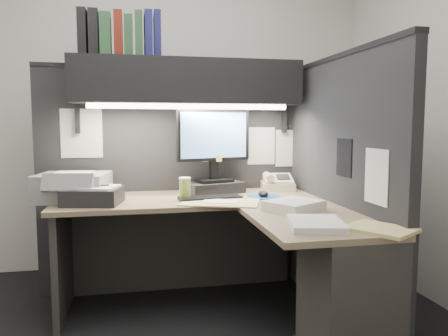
{
  "coord_description": "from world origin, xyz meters",
  "views": [
    {
      "loc": [
        -0.24,
        -2.28,
        1.21
      ],
      "look_at": [
        0.33,
        0.51,
        0.93
      ],
      "focal_mm": 35.0,
      "sensor_mm": 36.0,
      "label": 1
    }
  ],
  "objects": [
    {
      "name": "partition_back",
      "position": [
        0.03,
        0.93,
        0.8
      ],
      "size": [
        1.9,
        0.06,
        1.6
      ],
      "primitive_type": "cube",
      "color": "black",
      "rests_on": "floor"
    },
    {
      "name": "manila_stack",
      "position": [
        0.84,
        -0.52,
        0.74
      ],
      "size": [
        0.34,
        0.36,
        0.02
      ],
      "primitive_type": "cube",
      "rotation": [
        0.0,
        0.0,
        0.57
      ],
      "color": "tan",
      "rests_on": "desk"
    },
    {
      "name": "partition_right",
      "position": [
        0.98,
        0.18,
        0.8
      ],
      "size": [
        0.06,
        1.5,
        1.6
      ],
      "primitive_type": "cube",
      "color": "black",
      "rests_on": "floor"
    },
    {
      "name": "binder_row",
      "position": [
        -0.32,
        0.74,
        1.79
      ],
      "size": [
        0.53,
        0.25,
        0.3
      ],
      "color": "black",
      "rests_on": "overhead_shelf"
    },
    {
      "name": "keyboard",
      "position": [
        0.23,
        0.46,
        0.74
      ],
      "size": [
        0.42,
        0.18,
        0.02
      ],
      "primitive_type": "cube",
      "rotation": [
        0.0,
        0.0,
        0.12
      ],
      "color": "black",
      "rests_on": "desk"
    },
    {
      "name": "paper_stack_b",
      "position": [
        0.59,
        -0.39,
        0.75
      ],
      "size": [
        0.31,
        0.36,
        0.03
      ],
      "primitive_type": "cube",
      "rotation": [
        0.0,
        0.0,
        -0.24
      ],
      "color": "white",
      "rests_on": "desk"
    },
    {
      "name": "monitor",
      "position": [
        0.3,
        0.73,
        0.96
      ],
      "size": [
        0.53,
        0.33,
        0.59
      ],
      "rotation": [
        0.0,
        0.0,
        0.26
      ],
      "color": "black",
      "rests_on": "desk"
    },
    {
      "name": "wall_back",
      "position": [
        0.0,
        1.5,
        1.35
      ],
      "size": [
        3.5,
        0.04,
        2.7
      ],
      "primitive_type": "cube",
      "color": "silver",
      "rests_on": "floor"
    },
    {
      "name": "telephone",
      "position": [
        0.79,
        0.77,
        0.78
      ],
      "size": [
        0.26,
        0.27,
        0.09
      ],
      "primitive_type": "cube",
      "rotation": [
        0.0,
        0.0,
        -0.16
      ],
      "color": "beige",
      "rests_on": "desk"
    },
    {
      "name": "pinned_papers",
      "position": [
        0.42,
        0.56,
        1.05
      ],
      "size": [
        1.76,
        1.31,
        0.51
      ],
      "color": "white",
      "rests_on": "partition_back"
    },
    {
      "name": "notebook_stack",
      "position": [
        -0.49,
        0.44,
        0.78
      ],
      "size": [
        0.37,
        0.33,
        0.1
      ],
      "primitive_type": "cube",
      "rotation": [
        0.0,
        0.0,
        -0.21
      ],
      "color": "black",
      "rests_on": "desk"
    },
    {
      "name": "mousepad",
      "position": [
        0.6,
        0.47,
        0.73
      ],
      "size": [
        0.22,
        0.21,
        0.0
      ],
      "primitive_type": "cube",
      "rotation": [
        0.0,
        0.0,
        -0.08
      ],
      "color": "#1A4590",
      "rests_on": "desk"
    },
    {
      "name": "open_folder",
      "position": [
        0.27,
        0.32,
        0.73
      ],
      "size": [
        0.54,
        0.45,
        0.01
      ],
      "primitive_type": "cube",
      "rotation": [
        0.0,
        0.0,
        -0.35
      ],
      "color": "tan",
      "rests_on": "desk"
    },
    {
      "name": "coffee_cup",
      "position": [
        0.07,
        0.47,
        0.8
      ],
      "size": [
        0.07,
        0.07,
        0.13
      ],
      "primitive_type": "cylinder",
      "rotation": [
        0.0,
        0.0,
        -0.02
      ],
      "color": "#9EAF46",
      "rests_on": "desk"
    },
    {
      "name": "task_light_tube",
      "position": [
        0.12,
        0.61,
        1.33
      ],
      "size": [
        1.32,
        0.04,
        0.04
      ],
      "primitive_type": "cylinder",
      "rotation": [
        0.0,
        1.57,
        0.0
      ],
      "color": "white",
      "rests_on": "overhead_shelf"
    },
    {
      "name": "paper_stack_a",
      "position": [
        0.63,
        0.01,
        0.76
      ],
      "size": [
        0.37,
        0.36,
        0.06
      ],
      "primitive_type": "cube",
      "rotation": [
        0.0,
        0.0,
        0.55
      ],
      "color": "white",
      "rests_on": "desk"
    },
    {
      "name": "mouse",
      "position": [
        0.59,
        0.47,
        0.75
      ],
      "size": [
        0.07,
        0.1,
        0.04
      ],
      "primitive_type": "ellipsoid",
      "rotation": [
        0.0,
        0.0,
        -0.01
      ],
      "color": "black",
      "rests_on": "mousepad"
    },
    {
      "name": "wall_front",
      "position": [
        0.0,
        -1.5,
        1.35
      ],
      "size": [
        3.5,
        0.04,
        2.7
      ],
      "primitive_type": "cube",
      "color": "silver",
      "rests_on": "floor"
    },
    {
      "name": "printer",
      "position": [
        -0.63,
        0.6,
        0.82
      ],
      "size": [
        0.48,
        0.43,
        0.17
      ],
      "primitive_type": "cube",
      "rotation": [
        0.0,
        0.0,
        -0.16
      ],
      "color": "gray",
      "rests_on": "desk"
    },
    {
      "name": "overhead_shelf",
      "position": [
        0.12,
        0.75,
        1.5
      ],
      "size": [
        1.55,
        0.34,
        0.3
      ],
      "primitive_type": "cube",
      "color": "black",
      "rests_on": "partition_back"
    },
    {
      "name": "desk",
      "position": [
        0.43,
        -0.0,
        0.44
      ],
      "size": [
        1.7,
        1.53,
        0.73
      ],
      "color": "#866F55",
      "rests_on": "floor"
    }
  ]
}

